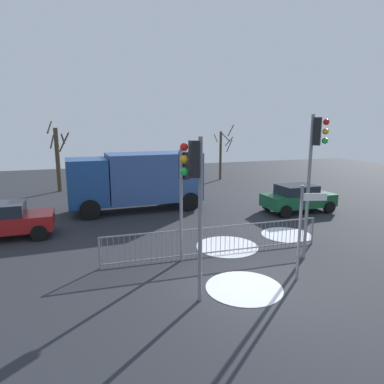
{
  "coord_description": "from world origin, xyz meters",
  "views": [
    {
      "loc": [
        -4.59,
        -8.35,
        4.65
      ],
      "look_at": [
        -0.84,
        2.61,
        2.34
      ],
      "focal_mm": 31.99,
      "sensor_mm": 36.0,
      "label": 1
    }
  ],
  "objects_px": {
    "bare_tree_centre": "(58,157)",
    "bare_tree_left": "(222,152)",
    "traffic_light_foreground_left": "(315,155)",
    "car_green_far": "(298,198)",
    "direction_sign_post": "(302,228)",
    "delivery_truck": "(137,179)",
    "traffic_light_mid_left": "(184,180)",
    "car_red_near": "(3,220)",
    "traffic_light_rear_right": "(195,184)"
  },
  "relations": [
    {
      "from": "bare_tree_centre",
      "to": "bare_tree_left",
      "type": "bearing_deg",
      "value": 5.0
    },
    {
      "from": "traffic_light_foreground_left",
      "to": "car_green_far",
      "type": "bearing_deg",
      "value": -168.82
    },
    {
      "from": "traffic_light_foreground_left",
      "to": "bare_tree_left",
      "type": "height_order",
      "value": "traffic_light_foreground_left"
    },
    {
      "from": "car_green_far",
      "to": "bare_tree_left",
      "type": "distance_m",
      "value": 11.52
    },
    {
      "from": "bare_tree_left",
      "to": "bare_tree_centre",
      "type": "distance_m",
      "value": 12.91
    },
    {
      "from": "direction_sign_post",
      "to": "delivery_truck",
      "type": "bearing_deg",
      "value": 122.67
    },
    {
      "from": "traffic_light_mid_left",
      "to": "car_red_near",
      "type": "height_order",
      "value": "traffic_light_mid_left"
    },
    {
      "from": "traffic_light_rear_right",
      "to": "car_green_far",
      "type": "height_order",
      "value": "traffic_light_rear_right"
    },
    {
      "from": "bare_tree_left",
      "to": "car_red_near",
      "type": "bearing_deg",
      "value": -142.74
    },
    {
      "from": "bare_tree_centre",
      "to": "traffic_light_foreground_left",
      "type": "bearing_deg",
      "value": -61.52
    },
    {
      "from": "car_red_near",
      "to": "car_green_far",
      "type": "height_order",
      "value": "same"
    },
    {
      "from": "traffic_light_foreground_left",
      "to": "delivery_truck",
      "type": "height_order",
      "value": "traffic_light_foreground_left"
    },
    {
      "from": "traffic_light_foreground_left",
      "to": "car_red_near",
      "type": "bearing_deg",
      "value": -75.75
    },
    {
      "from": "delivery_truck",
      "to": "bare_tree_left",
      "type": "xyz_separation_m",
      "value": [
        8.59,
        8.2,
        0.55
      ]
    },
    {
      "from": "traffic_light_foreground_left",
      "to": "bare_tree_centre",
      "type": "distance_m",
      "value": 18.22
    },
    {
      "from": "delivery_truck",
      "to": "traffic_light_mid_left",
      "type": "bearing_deg",
      "value": 90.66
    },
    {
      "from": "traffic_light_mid_left",
      "to": "bare_tree_left",
      "type": "relative_size",
      "value": 0.84
    },
    {
      "from": "direction_sign_post",
      "to": "traffic_light_rear_right",
      "type": "bearing_deg",
      "value": -160.92
    },
    {
      "from": "car_red_near",
      "to": "bare_tree_centre",
      "type": "height_order",
      "value": "bare_tree_centre"
    },
    {
      "from": "traffic_light_rear_right",
      "to": "bare_tree_centre",
      "type": "distance_m",
      "value": 17.91
    },
    {
      "from": "direction_sign_post",
      "to": "bare_tree_centre",
      "type": "xyz_separation_m",
      "value": [
        -7.37,
        17.25,
        0.74
      ]
    },
    {
      "from": "direction_sign_post",
      "to": "delivery_truck",
      "type": "xyz_separation_m",
      "value": [
        -3.11,
        10.18,
        0.1
      ]
    },
    {
      "from": "traffic_light_mid_left",
      "to": "delivery_truck",
      "type": "xyz_separation_m",
      "value": [
        -0.28,
        7.55,
        -1.08
      ]
    },
    {
      "from": "traffic_light_mid_left",
      "to": "direction_sign_post",
      "type": "xyz_separation_m",
      "value": [
        2.82,
        -2.63,
        -1.18
      ]
    },
    {
      "from": "car_red_near",
      "to": "traffic_light_mid_left",
      "type": "bearing_deg",
      "value": -35.54
    },
    {
      "from": "direction_sign_post",
      "to": "car_red_near",
      "type": "height_order",
      "value": "direction_sign_post"
    },
    {
      "from": "car_red_near",
      "to": "bare_tree_centre",
      "type": "xyz_separation_m",
      "value": [
        1.82,
        10.04,
        1.61
      ]
    },
    {
      "from": "car_green_far",
      "to": "traffic_light_mid_left",
      "type": "bearing_deg",
      "value": -151.36
    },
    {
      "from": "car_red_near",
      "to": "bare_tree_left",
      "type": "relative_size",
      "value": 0.83
    },
    {
      "from": "traffic_light_mid_left",
      "to": "traffic_light_rear_right",
      "type": "xyz_separation_m",
      "value": [
        -0.62,
        -2.83,
        0.37
      ]
    },
    {
      "from": "traffic_light_mid_left",
      "to": "car_green_far",
      "type": "height_order",
      "value": "traffic_light_mid_left"
    },
    {
      "from": "car_red_near",
      "to": "traffic_light_foreground_left",
      "type": "bearing_deg",
      "value": -29.34
    },
    {
      "from": "traffic_light_foreground_left",
      "to": "car_green_far",
      "type": "distance_m",
      "value": 7.34
    },
    {
      "from": "car_green_far",
      "to": "direction_sign_post",
      "type": "bearing_deg",
      "value": -125.9
    },
    {
      "from": "traffic_light_foreground_left",
      "to": "traffic_light_rear_right",
      "type": "distance_m",
      "value": 4.98
    },
    {
      "from": "traffic_light_foreground_left",
      "to": "car_red_near",
      "type": "relative_size",
      "value": 1.3
    },
    {
      "from": "direction_sign_post",
      "to": "traffic_light_foreground_left",
      "type": "bearing_deg",
      "value": 60.15
    },
    {
      "from": "car_red_near",
      "to": "bare_tree_left",
      "type": "height_order",
      "value": "bare_tree_left"
    },
    {
      "from": "traffic_light_rear_right",
      "to": "car_green_far",
      "type": "xyz_separation_m",
      "value": [
        8.38,
        7.18,
        -2.42
      ]
    },
    {
      "from": "traffic_light_mid_left",
      "to": "car_green_far",
      "type": "bearing_deg",
      "value": 89.78
    },
    {
      "from": "traffic_light_foreground_left",
      "to": "car_green_far",
      "type": "relative_size",
      "value": 1.3
    },
    {
      "from": "traffic_light_rear_right",
      "to": "bare_tree_centre",
      "type": "bearing_deg",
      "value": 18.28
    },
    {
      "from": "bare_tree_left",
      "to": "direction_sign_post",
      "type": "bearing_deg",
      "value": -106.62
    },
    {
      "from": "direction_sign_post",
      "to": "car_green_far",
      "type": "relative_size",
      "value": 0.76
    },
    {
      "from": "traffic_light_mid_left",
      "to": "bare_tree_centre",
      "type": "bearing_deg",
      "value": 167.84
    },
    {
      "from": "traffic_light_foreground_left",
      "to": "car_red_near",
      "type": "height_order",
      "value": "traffic_light_foreground_left"
    },
    {
      "from": "traffic_light_foreground_left",
      "to": "direction_sign_post",
      "type": "distance_m",
      "value": 2.69
    },
    {
      "from": "car_red_near",
      "to": "car_green_far",
      "type": "xyz_separation_m",
      "value": [
        14.14,
        -0.24,
        0.0
      ]
    },
    {
      "from": "traffic_light_rear_right",
      "to": "car_red_near",
      "type": "height_order",
      "value": "traffic_light_rear_right"
    },
    {
      "from": "direction_sign_post",
      "to": "car_red_near",
      "type": "relative_size",
      "value": 0.77
    }
  ]
}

